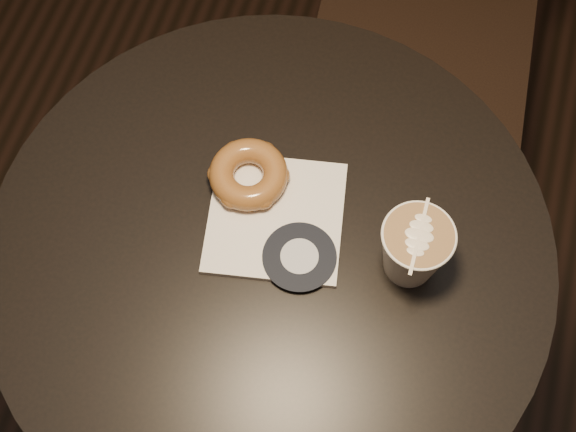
% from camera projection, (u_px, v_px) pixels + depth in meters
% --- Properties ---
extents(cafe_table, '(0.70, 0.70, 0.75)m').
position_uv_depth(cafe_table, '(272.00, 298.00, 1.16)').
color(cafe_table, black).
rests_on(cafe_table, ground).
extents(pastry_bag, '(0.19, 0.19, 0.01)m').
position_uv_depth(pastry_bag, '(276.00, 218.00, 0.99)').
color(pastry_bag, white).
rests_on(pastry_bag, cafe_table).
extents(doughnut, '(0.10, 0.10, 0.03)m').
position_uv_depth(doughnut, '(249.00, 174.00, 0.99)').
color(doughnut, brown).
rests_on(doughnut, pastry_bag).
extents(latte_cup, '(0.08, 0.08, 0.09)m').
position_uv_depth(latte_cup, '(413.00, 250.00, 0.92)').
color(latte_cup, silver).
rests_on(latte_cup, cafe_table).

